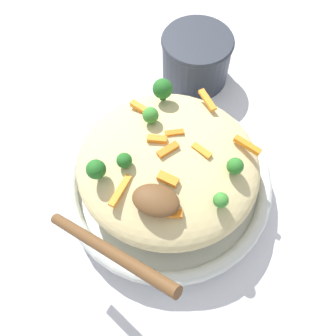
{
  "coord_description": "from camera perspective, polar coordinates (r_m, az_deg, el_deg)",
  "views": [
    {
      "loc": [
        -0.06,
        0.21,
        0.48
      ],
      "look_at": [
        0.0,
        0.0,
        0.07
      ],
      "focal_mm": 36.18,
      "sensor_mm": 36.0,
      "label": 1
    }
  ],
  "objects": [
    {
      "name": "ground_plane",
      "position": [
        0.52,
        -0.0,
        -3.53
      ],
      "size": [
        2.4,
        2.4,
        0.0
      ],
      "primitive_type": "plane",
      "color": "silver"
    },
    {
      "name": "serving_bowl",
      "position": [
        0.5,
        -0.0,
        -2.38
      ],
      "size": [
        0.3,
        0.3,
        0.04
      ],
      "color": "silver",
      "rests_on": "ground_plane"
    },
    {
      "name": "pasta_mound",
      "position": [
        0.45,
        -0.0,
        0.58
      ],
      "size": [
        0.25,
        0.24,
        0.07
      ],
      "primitive_type": "ellipsoid",
      "color": "#DBC689",
      "rests_on": "serving_bowl"
    },
    {
      "name": "carrot_piece_0",
      "position": [
        0.42,
        0.49,
        3.38
      ],
      "size": [
        0.03,
        0.03,
        0.01
      ],
      "primitive_type": "cube",
      "rotation": [
        0.0,
        0.0,
        4.05
      ],
      "color": "orange",
      "rests_on": "pasta_mound"
    },
    {
      "name": "carrot_piece_1",
      "position": [
        0.44,
        0.97,
        5.9
      ],
      "size": [
        0.03,
        0.02,
        0.01
      ],
      "primitive_type": "cube",
      "rotation": [
        0.0,
        0.0,
        3.58
      ],
      "color": "orange",
      "rests_on": "pasta_mound"
    },
    {
      "name": "carrot_piece_2",
      "position": [
        0.41,
        -8.02,
        -3.8
      ],
      "size": [
        0.01,
        0.04,
        0.01
      ],
      "primitive_type": "cube",
      "rotation": [
        0.0,
        0.0,
        4.55
      ],
      "color": "orange",
      "rests_on": "pasta_mound"
    },
    {
      "name": "carrot_piece_3",
      "position": [
        0.43,
        5.69,
        2.9
      ],
      "size": [
        0.03,
        0.02,
        0.01
      ],
      "primitive_type": "cube",
      "rotation": [
        0.0,
        0.0,
        2.73
      ],
      "color": "orange",
      "rests_on": "pasta_mound"
    },
    {
      "name": "carrot_piece_4",
      "position": [
        0.44,
        13.21,
        3.74
      ],
      "size": [
        0.04,
        0.02,
        0.01
      ],
      "primitive_type": "cube",
      "rotation": [
        0.0,
        0.0,
        5.91
      ],
      "color": "orange",
      "rests_on": "pasta_mound"
    },
    {
      "name": "carrot_piece_5",
      "position": [
        0.39,
        -0.28,
        -7.59
      ],
      "size": [
        0.04,
        0.02,
        0.01
      ],
      "primitive_type": "cube",
      "rotation": [
        0.0,
        0.0,
        0.22
      ],
      "color": "orange",
      "rests_on": "pasta_mound"
    },
    {
      "name": "carrot_piece_6",
      "position": [
        0.4,
        -0.01,
        -1.89
      ],
      "size": [
        0.03,
        0.02,
        0.01
      ],
      "primitive_type": "cube",
      "rotation": [
        0.0,
        0.0,
        6.09
      ],
      "color": "orange",
      "rests_on": "pasta_mound"
    },
    {
      "name": "carrot_piece_7",
      "position": [
        0.43,
        -1.86,
        4.87
      ],
      "size": [
        0.03,
        0.01,
        0.01
      ],
      "primitive_type": "cube",
      "rotation": [
        0.0,
        0.0,
        3.32
      ],
      "color": "orange",
      "rests_on": "pasta_mound"
    },
    {
      "name": "carrot_piece_8",
      "position": [
        0.47,
        -4.99,
        10.24
      ],
      "size": [
        0.03,
        0.02,
        0.01
      ],
      "primitive_type": "cube",
      "rotation": [
        0.0,
        0.0,
        2.8
      ],
      "color": "orange",
      "rests_on": "pasta_mound"
    },
    {
      "name": "carrot_piece_9",
      "position": [
        0.48,
        6.64,
        11.32
      ],
      "size": [
        0.03,
        0.03,
        0.01
      ],
      "primitive_type": "cube",
      "rotation": [
        0.0,
        0.0,
        2.31
      ],
      "color": "orange",
      "rests_on": "pasta_mound"
    },
    {
      "name": "broccoli_floret_0",
      "position": [
        0.41,
        -7.38,
        1.24
      ],
      "size": [
        0.02,
        0.02,
        0.02
      ],
      "color": "#205B1C",
      "rests_on": "pasta_mound"
    },
    {
      "name": "broccoli_floret_1",
      "position": [
        0.41,
        11.19,
        0.09
      ],
      "size": [
        0.02,
        0.02,
        0.02
      ],
      "color": "#296820",
      "rests_on": "pasta_mound"
    },
    {
      "name": "broccoli_floret_2",
      "position": [
        0.44,
        -2.95,
        8.84
      ],
      "size": [
        0.02,
        0.02,
        0.03
      ],
      "color": "#377928",
      "rests_on": "pasta_mound"
    },
    {
      "name": "broccoli_floret_3",
      "position": [
        0.39,
        8.89,
        -5.38
      ],
      "size": [
        0.02,
        0.02,
        0.02
      ],
      "color": "#377928",
      "rests_on": "pasta_mound"
    },
    {
      "name": "broccoli_floret_4",
      "position": [
        0.41,
        -12.02,
        -0.26
      ],
      "size": [
        0.02,
        0.02,
        0.03
      ],
      "color": "#205B1C",
      "rests_on": "pasta_mound"
    },
    {
      "name": "broccoli_floret_5",
      "position": [
        0.47,
        -0.9,
        13.16
      ],
      "size": [
        0.03,
        0.03,
        0.03
      ],
      "color": "#205B1C",
      "rests_on": "pasta_mound"
    },
    {
      "name": "serving_spoon",
      "position": [
        0.37,
        -4.95,
        -8.26
      ],
      "size": [
        0.16,
        0.13,
        0.09
      ],
      "color": "brown",
      "rests_on": "pasta_mound"
    },
    {
      "name": "companion_bowl",
      "position": [
        0.62,
        4.78,
        18.15
      ],
      "size": [
        0.12,
        0.12,
        0.09
      ],
      "color": "#333842",
      "rests_on": "ground_plane"
    }
  ]
}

